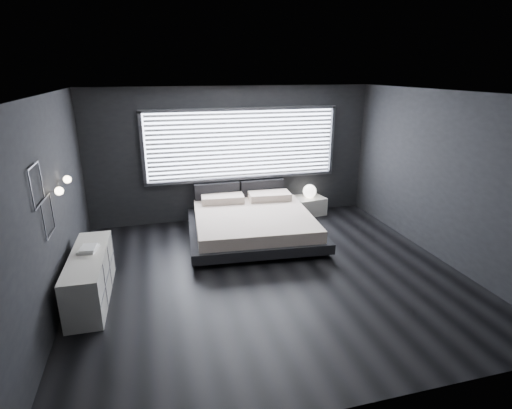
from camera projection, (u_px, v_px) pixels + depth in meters
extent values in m
plane|color=black|center=(270.00, 274.00, 6.38)|extent=(6.00, 6.00, 0.00)
plane|color=white|center=(272.00, 93.00, 5.48)|extent=(6.00, 6.00, 0.00)
cube|color=black|center=(233.00, 154.00, 8.45)|extent=(6.00, 0.04, 2.80)
cube|color=black|center=(364.00, 279.00, 3.42)|extent=(6.00, 0.04, 2.80)
cube|color=black|center=(51.00, 207.00, 5.20)|extent=(0.04, 5.50, 2.80)
cube|color=black|center=(442.00, 177.00, 6.67)|extent=(0.04, 5.50, 2.80)
cube|color=white|center=(242.00, 144.00, 8.41)|extent=(4.00, 0.02, 1.38)
cube|color=#47474C|center=(142.00, 149.00, 7.89)|extent=(0.06, 0.08, 1.48)
cube|color=#47474C|center=(332.00, 140.00, 8.88)|extent=(0.06, 0.08, 1.48)
cube|color=#47474C|center=(242.00, 109.00, 8.15)|extent=(4.14, 0.08, 0.06)
cube|color=#47474C|center=(243.00, 178.00, 8.62)|extent=(4.14, 0.08, 0.06)
cube|color=silver|center=(243.00, 145.00, 8.36)|extent=(3.94, 0.03, 1.32)
cube|color=black|center=(217.00, 195.00, 8.52)|extent=(0.96, 0.16, 0.52)
cube|color=black|center=(262.00, 191.00, 8.77)|extent=(0.96, 0.16, 0.52)
cylinder|color=silver|center=(53.00, 191.00, 5.20)|extent=(0.10, 0.02, 0.02)
sphere|color=#FFE5B7|center=(59.00, 191.00, 5.21)|extent=(0.11, 0.11, 0.11)
cylinder|color=silver|center=(62.00, 180.00, 5.74)|extent=(0.10, 0.02, 0.02)
sphere|color=#FFE5B7|center=(67.00, 179.00, 5.76)|extent=(0.11, 0.11, 0.11)
cube|color=#47474C|center=(33.00, 166.00, 4.49)|extent=(0.01, 0.46, 0.02)
cube|color=#47474C|center=(40.00, 204.00, 4.63)|extent=(0.01, 0.46, 0.02)
cube|color=#47474C|center=(41.00, 180.00, 4.77)|extent=(0.01, 0.02, 0.46)
cube|color=#47474C|center=(31.00, 191.00, 4.35)|extent=(0.01, 0.02, 0.46)
cube|color=#47474C|center=(45.00, 199.00, 4.87)|extent=(0.01, 0.46, 0.02)
cube|color=#47474C|center=(51.00, 234.00, 5.01)|extent=(0.01, 0.46, 0.02)
cube|color=#47474C|center=(52.00, 210.00, 5.15)|extent=(0.01, 0.02, 0.46)
cube|color=#47474C|center=(44.00, 223.00, 4.73)|extent=(0.01, 0.02, 0.46)
cube|color=black|center=(201.00, 262.00, 6.69)|extent=(0.14, 0.14, 0.09)
cube|color=black|center=(321.00, 252.00, 7.05)|extent=(0.14, 0.14, 0.09)
cube|color=black|center=(197.00, 222.00, 8.45)|extent=(0.14, 0.14, 0.09)
cube|color=black|center=(293.00, 216.00, 8.81)|extent=(0.14, 0.14, 0.09)
cube|color=black|center=(253.00, 229.00, 7.71)|extent=(2.62, 2.52, 0.18)
cube|color=beige|center=(253.00, 220.00, 7.64)|extent=(2.34, 2.34, 0.22)
cube|color=beige|center=(222.00, 198.00, 8.30)|extent=(0.90, 0.53, 0.14)
cube|color=beige|center=(269.00, 196.00, 8.47)|extent=(0.90, 0.53, 0.14)
cube|color=beige|center=(308.00, 205.00, 9.01)|extent=(0.75, 0.65, 0.39)
sphere|color=white|center=(310.00, 191.00, 8.88)|extent=(0.30, 0.30, 0.30)
cube|color=beige|center=(90.00, 276.00, 5.62)|extent=(0.51, 1.71, 0.68)
cube|color=#47474C|center=(108.00, 274.00, 5.68)|extent=(0.04, 1.68, 0.66)
cube|color=silver|center=(88.00, 249.00, 5.63)|extent=(0.29, 0.35, 0.04)
cube|color=silver|center=(88.00, 248.00, 5.61)|extent=(0.22, 0.29, 0.03)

